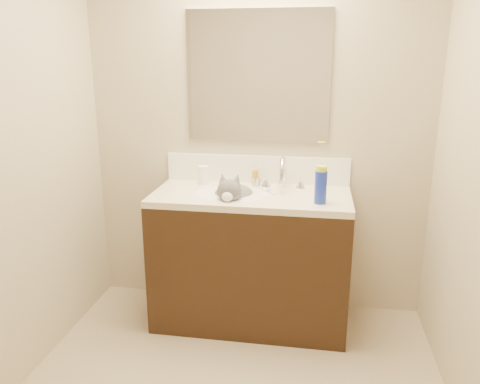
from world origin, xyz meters
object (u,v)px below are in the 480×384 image
(vanity_cabinet, at_px, (251,261))
(faucet, at_px, (283,175))
(pill_bottle, at_px, (203,175))
(spray_can, at_px, (321,187))
(basin, at_px, (231,205))
(amber_bottle, at_px, (255,177))
(silver_jar, at_px, (257,182))
(cat, at_px, (233,199))

(vanity_cabinet, height_order, faucet, faucet)
(faucet, relative_size, pill_bottle, 2.34)
(pill_bottle, bearing_deg, spray_can, -21.89)
(basin, relative_size, amber_bottle, 4.49)
(amber_bottle, bearing_deg, faucet, -18.90)
(basin, relative_size, silver_jar, 8.27)
(vanity_cabinet, bearing_deg, spray_can, -17.83)
(amber_bottle, bearing_deg, silver_jar, -55.07)
(cat, bearing_deg, amber_bottle, 65.64)
(vanity_cabinet, distance_m, silver_jar, 0.51)
(vanity_cabinet, relative_size, basin, 2.67)
(vanity_cabinet, relative_size, faucet, 4.29)
(silver_jar, bearing_deg, basin, -121.73)
(basin, relative_size, faucet, 1.61)
(basin, height_order, pill_bottle, pill_bottle)
(silver_jar, height_order, spray_can, spray_can)
(cat, bearing_deg, basin, -158.81)
(vanity_cabinet, bearing_deg, basin, -165.96)
(faucet, bearing_deg, vanity_cabinet, -142.71)
(basin, distance_m, cat, 0.04)
(spray_can, bearing_deg, basin, 169.08)
(basin, relative_size, spray_can, 2.41)
(basin, relative_size, cat, 1.16)
(cat, xyz_separation_m, pill_bottle, (-0.23, 0.19, 0.09))
(vanity_cabinet, relative_size, amber_bottle, 11.98)
(vanity_cabinet, height_order, silver_jar, silver_jar)
(silver_jar, distance_m, spray_can, 0.51)
(silver_jar, bearing_deg, faucet, -14.86)
(cat, relative_size, spray_can, 2.07)
(silver_jar, relative_size, spray_can, 0.29)
(amber_bottle, distance_m, spray_can, 0.53)
(vanity_cabinet, bearing_deg, silver_jar, 86.53)
(spray_can, bearing_deg, amber_bottle, 141.28)
(faucet, bearing_deg, silver_jar, 165.14)
(pill_bottle, distance_m, amber_bottle, 0.34)
(amber_bottle, bearing_deg, pill_bottle, -174.83)
(pill_bottle, relative_size, silver_jar, 2.20)
(basin, distance_m, spray_can, 0.57)
(silver_jar, height_order, amber_bottle, amber_bottle)
(basin, distance_m, pill_bottle, 0.32)
(vanity_cabinet, distance_m, pill_bottle, 0.63)
(faucet, height_order, cat, faucet)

